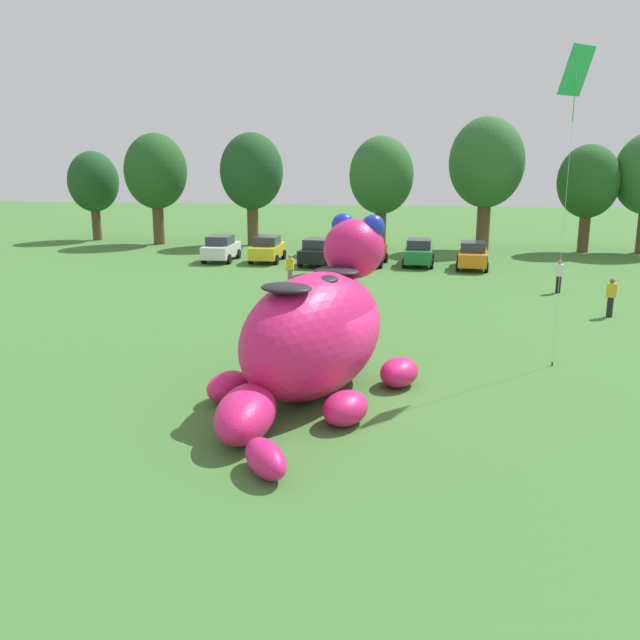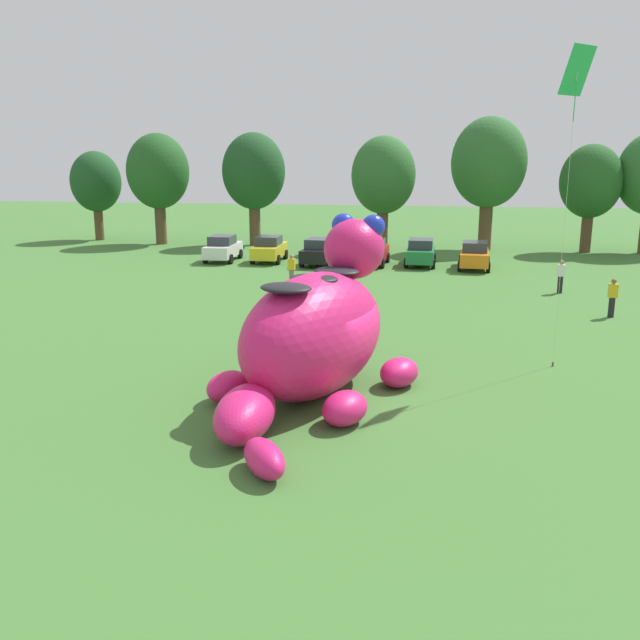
# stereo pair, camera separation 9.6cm
# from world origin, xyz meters

# --- Properties ---
(ground_plane) EXTENTS (160.00, 160.00, 0.00)m
(ground_plane) POSITION_xyz_m (0.00, 0.00, 0.00)
(ground_plane) COLOR #427533
(giant_inflatable_creature) EXTENTS (6.26, 10.24, 5.09)m
(giant_inflatable_creature) POSITION_xyz_m (-1.28, -0.03, 1.86)
(giant_inflatable_creature) COLOR #E01E6B
(giant_inflatable_creature) RESTS_ON ground
(car_white) EXTENTS (2.04, 4.15, 1.72)m
(car_white) POSITION_xyz_m (-12.01, 24.95, 0.86)
(car_white) COLOR white
(car_white) RESTS_ON ground
(car_yellow) EXTENTS (2.00, 4.13, 1.72)m
(car_yellow) POSITION_xyz_m (-8.86, 25.20, 0.86)
(car_yellow) COLOR yellow
(car_yellow) RESTS_ON ground
(car_black) EXTENTS (2.17, 4.22, 1.72)m
(car_black) POSITION_xyz_m (-5.31, 24.35, 0.86)
(car_black) COLOR black
(car_black) RESTS_ON ground
(car_red) EXTENTS (2.12, 4.19, 1.72)m
(car_red) POSITION_xyz_m (-1.94, 24.86, 0.86)
(car_red) COLOR red
(car_red) RESTS_ON ground
(car_green) EXTENTS (1.98, 4.12, 1.72)m
(car_green) POSITION_xyz_m (1.17, 25.18, 0.86)
(car_green) COLOR #1E7238
(car_green) RESTS_ON ground
(car_orange) EXTENTS (2.10, 4.18, 1.72)m
(car_orange) POSITION_xyz_m (4.52, 24.36, 0.86)
(car_orange) COLOR orange
(car_orange) RESTS_ON ground
(tree_far_left) EXTENTS (4.12, 4.12, 7.31)m
(tree_far_left) POSITION_xyz_m (-25.89, 34.66, 4.78)
(tree_far_left) COLOR brown
(tree_far_left) RESTS_ON ground
(tree_left) EXTENTS (4.88, 4.88, 8.65)m
(tree_left) POSITION_xyz_m (-19.68, 32.94, 5.66)
(tree_left) COLOR brown
(tree_left) RESTS_ON ground
(tree_mid_left) EXTENTS (4.89, 4.89, 8.68)m
(tree_mid_left) POSITION_xyz_m (-12.06, 33.53, 5.68)
(tree_mid_left) COLOR brown
(tree_mid_left) RESTS_ON ground
(tree_centre_left) EXTENTS (4.70, 4.70, 8.35)m
(tree_centre_left) POSITION_xyz_m (-1.88, 32.11, 5.46)
(tree_centre_left) COLOR brown
(tree_centre_left) RESTS_ON ground
(tree_centre) EXTENTS (5.48, 5.48, 9.72)m
(tree_centre) POSITION_xyz_m (5.71, 33.64, 6.36)
(tree_centre) COLOR brown
(tree_centre) RESTS_ON ground
(tree_centre_right) EXTENTS (4.36, 4.36, 7.74)m
(tree_centre_right) POSITION_xyz_m (12.91, 33.46, 5.06)
(tree_centre_right) COLOR brown
(tree_centre_right) RESTS_ON ground
(spectator_near_inflatable) EXTENTS (0.38, 0.26, 1.71)m
(spectator_near_inflatable) POSITION_xyz_m (-5.56, 16.85, 0.85)
(spectator_near_inflatable) COLOR #726656
(spectator_near_inflatable) RESTS_ON ground
(spectator_mid_field) EXTENTS (0.38, 0.26, 1.71)m
(spectator_mid_field) POSITION_xyz_m (9.80, 11.87, 0.85)
(spectator_mid_field) COLOR black
(spectator_mid_field) RESTS_ON ground
(spectator_by_cars) EXTENTS (0.38, 0.26, 1.71)m
(spectator_by_cars) POSITION_xyz_m (8.49, 17.12, 0.85)
(spectator_by_cars) COLOR black
(spectator_by_cars) RESTS_ON ground
(tethered_flying_kite) EXTENTS (1.13, 1.13, 10.14)m
(tethered_flying_kite) POSITION_xyz_m (6.14, 3.95, 9.24)
(tethered_flying_kite) COLOR brown
(tethered_flying_kite) RESTS_ON ground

